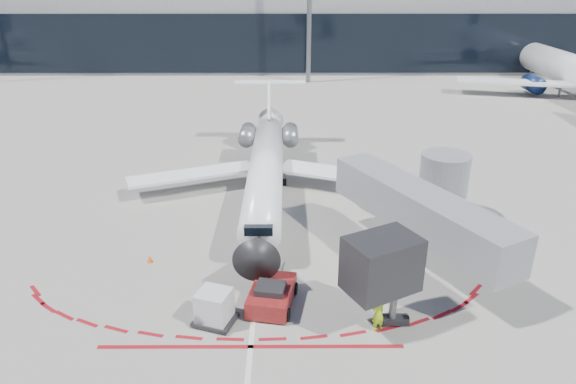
{
  "coord_description": "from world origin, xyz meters",
  "views": [
    {
      "loc": [
        1.64,
        -30.12,
        15.85
      ],
      "look_at": [
        1.75,
        0.64,
        2.42
      ],
      "focal_mm": 32.0,
      "sensor_mm": 36.0,
      "label": 1
    }
  ],
  "objects_px": {
    "regional_jet": "(266,165)",
    "uld_container": "(214,308)",
    "ramp_worker": "(378,313)",
    "pushback_tug": "(272,295)"
  },
  "relations": [
    {
      "from": "regional_jet",
      "to": "uld_container",
      "type": "height_order",
      "value": "regional_jet"
    },
    {
      "from": "uld_container",
      "to": "ramp_worker",
      "type": "bearing_deg",
      "value": 14.88
    },
    {
      "from": "ramp_worker",
      "to": "uld_container",
      "type": "height_order",
      "value": "ramp_worker"
    },
    {
      "from": "ramp_worker",
      "to": "regional_jet",
      "type": "bearing_deg",
      "value": -98.42
    },
    {
      "from": "pushback_tug",
      "to": "ramp_worker",
      "type": "xyz_separation_m",
      "value": [
        5.06,
        -2.02,
        0.34
      ]
    },
    {
      "from": "regional_jet",
      "to": "ramp_worker",
      "type": "relative_size",
      "value": 14.0
    },
    {
      "from": "pushback_tug",
      "to": "ramp_worker",
      "type": "height_order",
      "value": "ramp_worker"
    },
    {
      "from": "ramp_worker",
      "to": "uld_container",
      "type": "xyz_separation_m",
      "value": [
        -7.79,
        0.57,
        -0.07
      ]
    },
    {
      "from": "regional_jet",
      "to": "ramp_worker",
      "type": "distance_m",
      "value": 17.64
    },
    {
      "from": "pushback_tug",
      "to": "regional_jet",
      "type": "bearing_deg",
      "value": 103.49
    }
  ]
}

